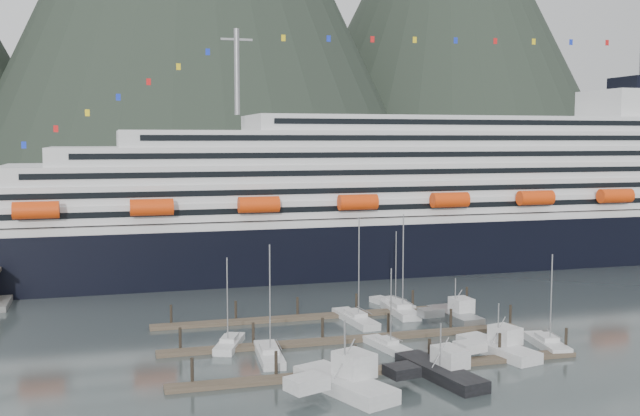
% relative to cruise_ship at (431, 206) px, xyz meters
% --- Properties ---
extents(ground, '(1600.00, 1600.00, 0.00)m').
position_rel_cruise_ship_xyz_m(ground, '(-30.03, -54.94, -12.04)').
color(ground, '#404B4C').
rests_on(ground, ground).
extents(cruise_ship, '(210.00, 30.40, 50.30)m').
position_rel_cruise_ship_xyz_m(cruise_ship, '(0.00, 0.00, 0.00)').
color(cruise_ship, black).
rests_on(cruise_ship, ground).
extents(dock_near, '(48.18, 2.28, 3.20)m').
position_rel_cruise_ship_xyz_m(dock_near, '(-34.95, -64.89, -11.73)').
color(dock_near, '#453B2C').
rests_on(dock_near, ground).
extents(dock_mid, '(48.18, 2.28, 3.20)m').
position_rel_cruise_ship_xyz_m(dock_mid, '(-34.95, -51.89, -11.73)').
color(dock_mid, '#453B2C').
rests_on(dock_mid, ground).
extents(dock_far, '(48.18, 2.28, 3.20)m').
position_rel_cruise_ship_xyz_m(dock_far, '(-34.95, -38.89, -11.73)').
color(dock_far, '#453B2C').
rests_on(dock_far, ground).
extents(sailboat_a, '(5.18, 8.43, 11.79)m').
position_rel_cruise_ship_xyz_m(sailboat_a, '(-49.99, -50.57, -11.64)').
color(sailboat_a, silver).
rests_on(sailboat_a, ground).
extents(sailboat_b, '(3.35, 10.09, 14.16)m').
position_rel_cruise_ship_xyz_m(sailboat_b, '(-46.24, -56.59, -11.62)').
color(sailboat_b, silver).
rests_on(sailboat_b, ground).
extents(sailboat_c, '(3.74, 8.43, 10.53)m').
position_rel_cruise_ship_xyz_m(sailboat_c, '(-31.42, -56.64, -11.65)').
color(sailboat_c, silver).
rests_on(sailboat_c, ground).
extents(sailboat_d, '(3.68, 11.37, 15.48)m').
position_rel_cruise_ship_xyz_m(sailboat_d, '(-30.82, -42.69, -11.61)').
color(sailboat_d, silver).
rests_on(sailboat_d, ground).
extents(sailboat_f, '(3.23, 10.15, 15.46)m').
position_rel_cruise_ship_xyz_m(sailboat_f, '(-22.83, -39.75, -11.59)').
color(sailboat_f, silver).
rests_on(sailboat_f, ground).
extents(sailboat_g, '(4.55, 9.37, 12.14)m').
position_rel_cruise_ship_xyz_m(sailboat_g, '(-22.24, -34.95, -11.65)').
color(sailboat_g, silver).
rests_on(sailboat_g, ground).
extents(sailboat_h, '(3.79, 9.18, 12.23)m').
position_rel_cruise_ship_xyz_m(sailboat_h, '(-12.03, -61.30, -11.63)').
color(sailboat_h, silver).
rests_on(sailboat_h, ground).
extents(trawler_b, '(10.93, 13.22, 8.22)m').
position_rel_cruise_ship_xyz_m(trawler_b, '(-41.34, -69.99, -11.03)').
color(trawler_b, silver).
rests_on(trawler_b, ground).
extents(trawler_c, '(9.60, 13.41, 6.62)m').
position_rel_cruise_ship_xyz_m(trawler_c, '(-30.05, -68.63, -11.18)').
color(trawler_c, black).
rests_on(trawler_c, ground).
extents(trawler_d, '(9.08, 11.91, 6.79)m').
position_rel_cruise_ship_xyz_m(trawler_d, '(-19.50, -62.30, -11.16)').
color(trawler_d, silver).
rests_on(trawler_d, ground).
extents(trawler_e, '(8.08, 10.60, 6.71)m').
position_rel_cruise_ship_xyz_m(trawler_e, '(-17.02, -45.77, -11.17)').
color(trawler_e, '#979A9C').
rests_on(trawler_e, ground).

